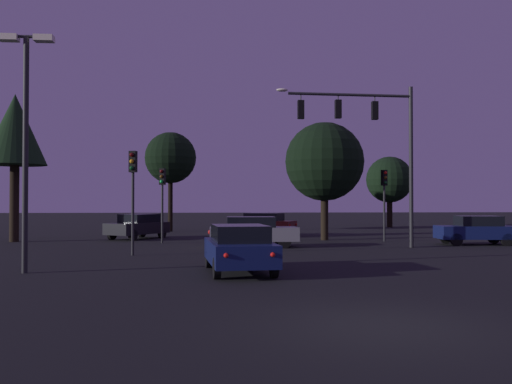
% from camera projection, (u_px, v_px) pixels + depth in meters
% --- Properties ---
extents(ground_plane, '(168.00, 168.00, 0.00)m').
position_uv_depth(ground_plane, '(263.00, 238.00, 34.42)').
color(ground_plane, black).
rests_on(ground_plane, ground).
extents(traffic_signal_mast_arm, '(6.86, 0.61, 7.98)m').
position_uv_depth(traffic_signal_mast_arm, '(371.00, 132.00, 26.99)').
color(traffic_signal_mast_arm, '#232326').
rests_on(traffic_signal_mast_arm, ground).
extents(traffic_light_corner_left, '(0.35, 0.38, 4.41)m').
position_uv_depth(traffic_light_corner_left, '(133.00, 181.00, 23.16)').
color(traffic_light_corner_left, '#232326').
rests_on(traffic_light_corner_left, ground).
extents(traffic_light_corner_right, '(0.36, 0.39, 4.10)m').
position_uv_depth(traffic_light_corner_right, '(384.00, 191.00, 31.48)').
color(traffic_light_corner_right, '#232326').
rests_on(traffic_light_corner_right, ground).
extents(traffic_light_median, '(0.36, 0.38, 4.10)m').
position_uv_depth(traffic_light_median, '(162.00, 190.00, 30.09)').
color(traffic_light_median, '#232326').
rests_on(traffic_light_median, ground).
extents(car_nearside_lane, '(2.29, 4.51, 1.52)m').
position_uv_depth(car_nearside_lane, '(239.00, 248.00, 17.51)').
color(car_nearside_lane, '#0F1947').
rests_on(car_nearside_lane, ground).
extents(car_crossing_left, '(4.46, 1.84, 1.52)m').
position_uv_depth(car_crossing_left, '(253.00, 231.00, 27.42)').
color(car_crossing_left, gray).
rests_on(car_crossing_left, ground).
extents(car_crossing_right, '(4.12, 2.11, 1.52)m').
position_uv_depth(car_crossing_right, '(476.00, 230.00, 28.94)').
color(car_crossing_right, '#0F1947').
rests_on(car_crossing_right, ground).
extents(car_far_lane, '(3.74, 4.42, 1.52)m').
position_uv_depth(car_far_lane, '(138.00, 226.00, 33.53)').
color(car_far_lane, black).
rests_on(car_far_lane, ground).
extents(car_parked_lot, '(4.72, 3.60, 1.52)m').
position_uv_depth(car_parked_lot, '(263.00, 224.00, 36.97)').
color(car_parked_lot, '#4C0F0F').
rests_on(car_parked_lot, ground).
extents(parking_lot_lamp_post, '(1.70, 0.36, 7.58)m').
position_uv_depth(parking_lot_lamp_post, '(26.00, 121.00, 17.46)').
color(parking_lot_lamp_post, '#232326').
rests_on(parking_lot_lamp_post, ground).
extents(tree_behind_sign, '(3.94, 3.94, 7.64)m').
position_uv_depth(tree_behind_sign, '(170.00, 158.00, 42.24)').
color(tree_behind_sign, black).
rests_on(tree_behind_sign, ground).
extents(tree_left_far, '(3.52, 3.52, 8.42)m').
position_uv_depth(tree_left_far, '(15.00, 131.00, 31.22)').
color(tree_left_far, black).
rests_on(tree_left_far, ground).
extents(tree_center_horizon, '(4.13, 4.13, 6.34)m').
position_uv_depth(tree_center_horizon, '(389.00, 180.00, 49.21)').
color(tree_center_horizon, black).
rests_on(tree_center_horizon, ground).
extents(tree_right_cluster, '(4.67, 4.67, 6.99)m').
position_uv_depth(tree_right_cluster, '(324.00, 162.00, 32.57)').
color(tree_right_cluster, black).
rests_on(tree_right_cluster, ground).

